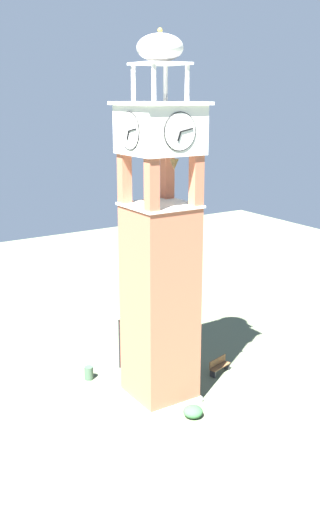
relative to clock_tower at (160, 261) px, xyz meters
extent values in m
plane|color=#5B664C|center=(0.00, 0.00, -8.01)|extent=(80.00, 80.00, 0.00)
cube|color=#AD5B42|center=(0.00, 0.00, -2.56)|extent=(3.19, 3.19, 10.91)
cube|color=silver|center=(0.00, 0.00, -7.84)|extent=(3.39, 3.39, 0.35)
cube|color=black|center=(0.00, -1.61, -6.86)|extent=(1.10, 0.04, 2.20)
cylinder|color=silver|center=(0.00, -1.61, -5.46)|extent=(1.10, 0.04, 1.10)
cube|color=#AD5B42|center=(-1.31, -1.31, 4.22)|extent=(0.56, 0.56, 2.64)
cube|color=#AD5B42|center=(1.31, -1.31, 4.22)|extent=(0.56, 0.56, 2.64)
cube|color=#AD5B42|center=(-1.31, 1.32, 4.22)|extent=(0.56, 0.56, 2.64)
cube|color=#AD5B42|center=(1.31, 1.32, 4.22)|extent=(0.56, 0.56, 2.64)
cube|color=silver|center=(0.00, 0.00, 2.96)|extent=(3.35, 3.35, 0.12)
cone|color=brown|center=(0.72, 0.02, 5.03)|extent=(0.51, 0.51, 0.52)
cone|color=brown|center=(-0.32, 0.64, 5.03)|extent=(0.50, 0.50, 0.44)
cone|color=brown|center=(-0.37, -0.62, 5.03)|extent=(0.47, 0.47, 0.54)
cube|color=silver|center=(0.00, 0.00, 6.73)|extent=(3.43, 3.43, 2.38)
cylinder|color=white|center=(0.00, -1.73, 6.73)|extent=(1.81, 0.05, 1.81)
torus|color=black|center=(0.00, -1.73, 6.73)|extent=(1.83, 0.06, 1.83)
cube|color=black|center=(0.08, -1.79, 6.52)|extent=(0.24, 0.03, 0.46)
cube|color=black|center=(-0.35, -1.79, 6.80)|extent=(0.72, 0.03, 0.19)
cylinder|color=white|center=(0.00, 1.74, 6.73)|extent=(1.81, 0.05, 1.81)
torus|color=black|center=(0.00, 1.74, 6.73)|extent=(1.83, 0.06, 1.83)
cube|color=black|center=(0.08, 1.80, 6.52)|extent=(0.24, 0.03, 0.46)
cube|color=black|center=(-0.35, 1.80, 6.80)|extent=(0.72, 0.03, 0.19)
cylinder|color=white|center=(-1.73, 0.00, 6.73)|extent=(0.05, 1.81, 1.81)
torus|color=black|center=(-1.73, 0.00, 6.73)|extent=(0.06, 1.83, 1.83)
cube|color=black|center=(-1.79, 0.08, 6.52)|extent=(0.03, 0.24, 0.46)
cube|color=black|center=(-1.79, -0.35, 6.80)|extent=(0.03, 0.72, 0.19)
cylinder|color=white|center=(1.73, 0.00, 6.73)|extent=(0.05, 1.81, 1.81)
torus|color=black|center=(1.73, 0.00, 6.73)|extent=(0.06, 1.83, 1.83)
cube|color=black|center=(1.79, 0.08, 6.52)|extent=(0.03, 0.24, 0.46)
cube|color=black|center=(1.79, -0.35, 6.80)|extent=(0.03, 0.72, 0.19)
cube|color=silver|center=(0.00, 0.00, 8.00)|extent=(3.79, 3.79, 0.16)
cylinder|color=silver|center=(-0.94, -0.94, 8.93)|extent=(0.22, 0.22, 1.70)
cylinder|color=silver|center=(0.94, -0.94, 8.93)|extent=(0.22, 0.22, 1.70)
cylinder|color=silver|center=(-0.94, 0.94, 8.93)|extent=(0.22, 0.22, 1.70)
cylinder|color=silver|center=(0.94, 0.94, 8.93)|extent=(0.22, 0.22, 1.70)
cube|color=silver|center=(0.00, 0.00, 9.84)|extent=(2.33, 2.33, 0.12)
ellipsoid|color=silver|center=(0.00, 0.00, 10.56)|extent=(2.25, 2.25, 1.32)
sphere|color=#B79338|center=(0.00, 0.00, 11.35)|extent=(0.24, 0.24, 0.24)
cube|color=brown|center=(0.57, -4.72, -7.56)|extent=(0.85, 1.66, 0.06)
cube|color=brown|center=(0.75, -4.67, -7.28)|extent=(0.48, 1.55, 0.44)
cube|color=#2D2D33|center=(0.76, -5.41, -7.80)|extent=(0.40, 0.18, 0.42)
cube|color=#2D2D33|center=(0.38, -4.02, -7.80)|extent=(0.40, 0.18, 0.42)
cylinder|color=black|center=(4.55, 0.03, -6.43)|extent=(0.12, 0.12, 3.16)
sphere|color=silver|center=(4.55, 0.03, -4.67)|extent=(0.36, 0.36, 0.36)
cylinder|color=#38513D|center=(4.19, 2.35, -7.61)|extent=(0.52, 0.52, 0.80)
ellipsoid|color=#336638|center=(-2.61, -0.38, -7.71)|extent=(1.04, 1.04, 0.61)
camera|label=1|loc=(-24.82, 16.02, 8.44)|focal=41.14mm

